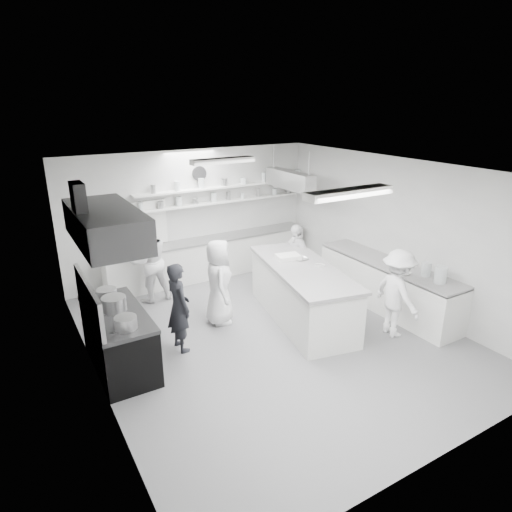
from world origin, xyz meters
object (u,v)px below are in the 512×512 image
prep_island (302,294)px  cook_stove (179,307)px  cook_back (149,261)px  right_counter (386,286)px  stove (119,341)px  back_counter (211,258)px

prep_island → cook_stove: bearing=-172.2°
cook_stove → cook_back: size_ratio=0.88×
right_counter → prep_island: 1.85m
stove → back_counter: size_ratio=0.36×
prep_island → cook_back: cook_back is taller
stove → right_counter: (5.25, -0.60, 0.02)m
back_counter → cook_back: 1.85m
prep_island → cook_stove: (-2.43, 0.15, 0.26)m
stove → right_counter: bearing=-6.5°
prep_island → cook_stove: cook_stove is taller
right_counter → cook_stove: bearing=171.7°
cook_stove → cook_back: (0.19, 2.16, 0.11)m
back_counter → prep_island: size_ratio=1.77×
right_counter → cook_stove: cook_stove is taller
stove → cook_stove: cook_stove is taller
stove → prep_island: 3.46m
right_counter → cook_back: (-4.04, 2.77, 0.42)m
prep_island → cook_stove: size_ratio=1.81×
prep_island → right_counter: bearing=-2.9°
back_counter → cook_stove: 3.38m
right_counter → cook_stove: 4.28m
back_counter → prep_island: 2.99m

